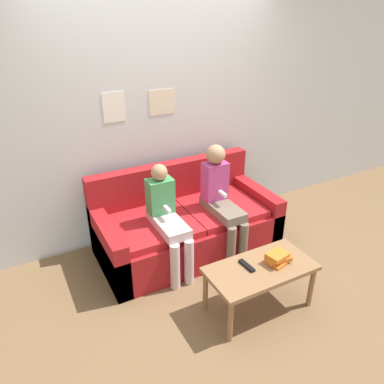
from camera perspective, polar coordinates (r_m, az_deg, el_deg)
The scene contains 8 objects.
ground_plane at distance 3.65m, azimuth 3.21°, elevation -12.94°, with size 10.00×10.00×0.00m, color brown.
wall_back at distance 3.92m, azimuth -4.73°, elevation 11.50°, with size 8.00×0.06×2.60m.
couch at distance 3.88m, azimuth -0.99°, elevation -5.05°, with size 1.80×0.89×0.85m.
coffee_table at distance 3.17m, azimuth 10.38°, elevation -11.93°, with size 0.89×0.46×0.42m.
person_left at distance 3.45m, azimuth -3.79°, elevation -3.78°, with size 0.24×0.60×1.04m.
person_right at distance 3.69m, azimuth 4.47°, elevation -0.65°, with size 0.24×0.60×1.13m.
tv_remote at distance 3.11m, azimuth 8.34°, elevation -11.04°, with size 0.05×0.17×0.02m.
book_stack at distance 3.18m, azimuth 12.89°, elevation -9.78°, with size 0.22×0.18×0.09m.
Camera 1 is at (-1.49, -2.38, 2.33)m, focal length 35.00 mm.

